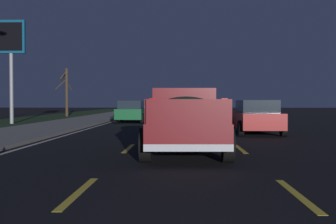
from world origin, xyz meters
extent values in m
plane|color=black|center=(27.00, 0.00, 0.00)|extent=(144.00, 144.00, 0.00)
cube|color=gray|center=(27.00, 7.45, 0.06)|extent=(108.00, 4.00, 0.12)
cube|color=#1E3819|center=(27.00, 12.45, 0.00)|extent=(108.00, 6.00, 0.01)
cube|color=yellow|center=(4.31, -1.75, 0.00)|extent=(2.40, 0.14, 0.01)
cube|color=yellow|center=(10.63, -1.75, 0.00)|extent=(2.40, 0.14, 0.01)
cube|color=yellow|center=(16.67, -1.75, 0.00)|extent=(2.40, 0.14, 0.01)
cube|color=yellow|center=(23.62, -1.75, 0.00)|extent=(2.40, 0.14, 0.01)
cube|color=yellow|center=(30.52, -1.75, 0.00)|extent=(2.40, 0.14, 0.01)
cube|color=yellow|center=(36.58, -1.75, 0.00)|extent=(2.40, 0.14, 0.01)
cube|color=yellow|center=(43.26, -1.75, 0.00)|extent=(2.40, 0.14, 0.01)
cube|color=yellow|center=(49.32, -1.75, 0.00)|extent=(2.40, 0.14, 0.01)
cube|color=yellow|center=(54.35, -1.75, 0.00)|extent=(2.40, 0.14, 0.01)
cube|color=yellow|center=(61.19, -1.75, 0.00)|extent=(2.40, 0.14, 0.01)
cube|color=yellow|center=(66.70, -1.75, 0.00)|extent=(2.40, 0.14, 0.01)
cube|color=yellow|center=(71.81, -1.75, 0.00)|extent=(2.40, 0.14, 0.01)
cube|color=yellow|center=(78.50, -1.75, 0.00)|extent=(2.40, 0.14, 0.01)
cube|color=yellow|center=(4.37, 1.75, 0.00)|extent=(2.40, 0.14, 0.01)
cube|color=yellow|center=(10.69, 1.75, 0.00)|extent=(2.40, 0.14, 0.01)
cube|color=yellow|center=(17.44, 1.75, 0.00)|extent=(2.40, 0.14, 0.01)
cube|color=yellow|center=(22.96, 1.75, 0.00)|extent=(2.40, 0.14, 0.01)
cube|color=yellow|center=(29.69, 1.75, 0.00)|extent=(2.40, 0.14, 0.01)
cube|color=yellow|center=(36.14, 1.75, 0.00)|extent=(2.40, 0.14, 0.01)
cube|color=yellow|center=(41.26, 1.75, 0.00)|extent=(2.40, 0.14, 0.01)
cube|color=yellow|center=(46.65, 1.75, 0.00)|extent=(2.40, 0.14, 0.01)
cube|color=yellow|center=(53.19, 1.75, 0.00)|extent=(2.40, 0.14, 0.01)
cube|color=yellow|center=(59.71, 1.75, 0.00)|extent=(2.40, 0.14, 0.01)
cube|color=yellow|center=(65.90, 1.75, 0.00)|extent=(2.40, 0.14, 0.01)
cube|color=yellow|center=(72.40, 1.75, 0.00)|extent=(2.40, 0.14, 0.01)
cube|color=yellow|center=(78.08, 1.75, 0.00)|extent=(2.40, 0.14, 0.01)
cube|color=silver|center=(27.00, 5.15, 0.00)|extent=(108.00, 0.14, 0.01)
cube|color=maroon|center=(9.57, 0.00, 0.67)|extent=(5.45, 2.14, 0.60)
cube|color=maroon|center=(10.75, 0.03, 1.42)|extent=(2.21, 1.90, 0.90)
cube|color=#1E2833|center=(9.70, 0.00, 1.47)|extent=(0.08, 1.44, 0.50)
cube|color=maroon|center=(8.46, 0.91, 1.25)|extent=(3.03, 0.16, 0.56)
cube|color=maroon|center=(8.51, -0.97, 1.25)|extent=(3.03, 0.16, 0.56)
cube|color=maroon|center=(6.91, -0.07, 1.25)|extent=(0.13, 1.88, 0.56)
cube|color=silver|center=(6.91, -0.07, 0.45)|extent=(0.17, 2.00, 0.16)
cube|color=red|center=(6.89, 0.73, 1.45)|extent=(0.06, 0.14, 0.20)
cube|color=red|center=(6.94, -0.87, 1.45)|extent=(0.06, 0.14, 0.20)
ellipsoid|color=#193823|center=(8.49, -0.03, 1.29)|extent=(2.63, 1.59, 0.64)
sphere|color=silver|center=(8.98, 0.34, 1.15)|extent=(0.40, 0.40, 0.40)
sphere|color=beige|center=(7.89, -0.35, 1.13)|extent=(0.34, 0.34, 0.34)
cylinder|color=black|center=(11.32, 1.05, 0.42)|extent=(0.84, 0.28, 0.84)
cylinder|color=black|center=(11.37, -0.95, 0.42)|extent=(0.84, 0.28, 0.84)
cylinder|color=black|center=(7.76, 0.95, 0.42)|extent=(0.84, 0.28, 0.84)
cylinder|color=black|center=(7.81, -1.05, 0.42)|extent=(0.84, 0.28, 0.84)
cube|color=maroon|center=(16.83, -3.33, 0.63)|extent=(4.41, 1.82, 0.70)
cube|color=#1E2833|center=(16.58, -3.33, 1.26)|extent=(2.47, 1.59, 0.56)
cylinder|color=black|center=(18.33, -2.42, 0.34)|extent=(0.68, 0.22, 0.68)
cylinder|color=black|center=(18.33, -4.22, 0.34)|extent=(0.68, 0.22, 0.68)
cylinder|color=black|center=(15.33, -2.43, 0.34)|extent=(0.68, 0.22, 0.68)
cylinder|color=black|center=(15.34, -4.23, 0.34)|extent=(0.68, 0.22, 0.68)
cube|color=red|center=(14.68, -3.34, 0.68)|extent=(0.09, 1.51, 0.10)
cube|color=navy|center=(41.75, 3.56, 0.63)|extent=(4.44, 1.90, 0.70)
cube|color=#1E2833|center=(41.50, 3.56, 1.26)|extent=(2.50, 1.64, 0.56)
cylinder|color=black|center=(43.26, 4.42, 0.34)|extent=(0.68, 0.22, 0.68)
cylinder|color=black|center=(43.22, 2.62, 0.34)|extent=(0.68, 0.22, 0.68)
cylinder|color=black|center=(40.27, 4.49, 0.34)|extent=(0.68, 0.22, 0.68)
cylinder|color=black|center=(40.23, 2.69, 0.34)|extent=(0.68, 0.22, 0.68)
cube|color=red|center=(39.60, 3.60, 0.68)|extent=(0.11, 1.51, 0.10)
cube|color=#B2B5BA|center=(19.94, -0.23, 0.63)|extent=(4.42, 1.86, 0.70)
cube|color=#1E2833|center=(19.69, -0.22, 1.26)|extent=(2.49, 1.62, 0.56)
cylinder|color=black|center=(21.45, 0.65, 0.34)|extent=(0.68, 0.22, 0.68)
cylinder|color=black|center=(21.42, -1.15, 0.34)|extent=(0.68, 0.22, 0.68)
cylinder|color=black|center=(18.46, 0.70, 0.34)|extent=(0.68, 0.22, 0.68)
cylinder|color=black|center=(18.43, -1.10, 0.34)|extent=(0.68, 0.22, 0.68)
cube|color=red|center=(17.79, -0.20, 0.68)|extent=(0.10, 1.51, 0.10)
cube|color=#14592D|center=(26.85, 3.62, 0.63)|extent=(4.40, 1.81, 0.70)
cube|color=#1E2833|center=(26.60, 3.62, 1.26)|extent=(2.47, 1.59, 0.56)
cylinder|color=black|center=(28.35, 4.52, 0.34)|extent=(0.68, 0.22, 0.68)
cylinder|color=black|center=(28.35, 2.72, 0.34)|extent=(0.68, 0.22, 0.68)
cylinder|color=black|center=(25.36, 4.51, 0.34)|extent=(0.68, 0.22, 0.68)
cylinder|color=black|center=(25.36, 2.71, 0.34)|extent=(0.68, 0.22, 0.68)
cube|color=red|center=(24.70, 3.61, 0.68)|extent=(0.08, 1.51, 0.10)
cylinder|color=#99999E|center=(24.93, 11.43, 3.45)|extent=(0.24, 0.24, 6.89)
cube|color=navy|center=(24.93, 11.43, 5.79)|extent=(0.24, 1.90, 2.20)
cube|color=black|center=(24.80, 11.43, 5.79)|extent=(0.04, 1.60, 1.87)
cylinder|color=#423323|center=(38.62, 11.56, 2.39)|extent=(0.28, 0.28, 4.78)
cylinder|color=#423323|center=(38.95, 11.43, 3.12)|extent=(0.74, 0.38, 0.93)
cylinder|color=#423323|center=(38.62, 12.13, 3.22)|extent=(0.10, 1.21, 1.13)
cylinder|color=#423323|center=(38.39, 11.82, 4.13)|extent=(0.53, 0.62, 0.89)
cylinder|color=#423323|center=(39.19, 12.00, 4.08)|extent=(1.11, 1.06, 1.10)
camera|label=1|loc=(-2.24, 0.08, 1.48)|focal=44.12mm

